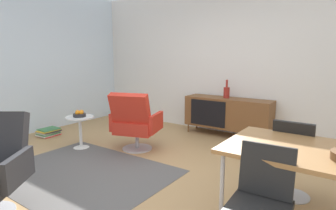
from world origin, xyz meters
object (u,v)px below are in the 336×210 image
object	(u,v)px
dining_table	(330,158)
vase_cobalt	(227,92)
magazine_stack	(49,132)
sideboard	(227,113)
lounge_chair_red	(135,122)
dining_chair_back_left	(294,156)
fruit_bowl	(80,114)
dining_chair_front_left	(261,202)
side_table_round	(80,129)

from	to	relation	value
dining_table	vase_cobalt	bearing A→B (deg)	128.41
dining_table	magazine_stack	xyz separation A→B (m)	(-4.60, 0.45, -0.63)
sideboard	lounge_chair_red	distance (m)	1.81
vase_cobalt	dining_chair_back_left	size ratio (longest dim) A/B	0.39
lounge_chair_red	magazine_stack	bearing A→B (deg)	-170.43
sideboard	fruit_bowl	size ratio (longest dim) A/B	8.00
dining_chair_front_left	magazine_stack	bearing A→B (deg)	166.66
dining_chair_back_left	dining_chair_front_left	bearing A→B (deg)	-90.13
dining_chair_front_left	magazine_stack	world-z (taller)	dining_chair_front_left
lounge_chair_red	fruit_bowl	xyz separation A→B (m)	(-0.82, -0.42, 0.10)
fruit_bowl	magazine_stack	distance (m)	1.19
vase_cobalt	fruit_bowl	distance (m)	2.61
dining_chair_back_left	lounge_chair_red	world-z (taller)	lounge_chair_red
vase_cobalt	dining_chair_back_left	distance (m)	2.38
side_table_round	vase_cobalt	bearing A→B (deg)	50.50
sideboard	lounge_chair_red	size ratio (longest dim) A/B	1.69
vase_cobalt	lounge_chair_red	bearing A→B (deg)	-117.77
fruit_bowl	vase_cobalt	bearing A→B (deg)	50.51
dining_chair_back_left	side_table_round	xyz separation A→B (m)	(-3.17, -0.21, -0.15)
magazine_stack	side_table_round	bearing A→B (deg)	-5.09
lounge_chair_red	magazine_stack	size ratio (longest dim) A/B	2.38
dining_chair_back_left	lounge_chair_red	distance (m)	2.37
magazine_stack	dining_table	bearing A→B (deg)	-5.57
dining_chair_front_left	side_table_round	size ratio (longest dim) A/B	1.65
dining_table	dining_chair_back_left	size ratio (longest dim) A/B	1.87
vase_cobalt	lounge_chair_red	distance (m)	1.83
dining_chair_front_left	dining_chair_back_left	distance (m)	1.12
magazine_stack	dining_chair_back_left	bearing A→B (deg)	1.48
fruit_bowl	magazine_stack	bearing A→B (deg)	174.90
sideboard	dining_table	world-z (taller)	dining_table
dining_table	dining_chair_back_left	distance (m)	0.70
lounge_chair_red	fruit_bowl	size ratio (longest dim) A/B	4.73
side_table_round	fruit_bowl	xyz separation A→B (m)	(0.00, -0.00, 0.24)
sideboard	dining_chair_front_left	bearing A→B (deg)	-63.03
sideboard	dining_chair_back_left	size ratio (longest dim) A/B	1.87
magazine_stack	dining_chair_front_left	bearing A→B (deg)	-13.34
side_table_round	dining_chair_front_left	bearing A→B (deg)	-16.04
side_table_round	fruit_bowl	distance (m)	0.24
dining_chair_front_left	magazine_stack	size ratio (longest dim) A/B	2.15
magazine_stack	sideboard	bearing A→B (deg)	34.62
dining_table	fruit_bowl	world-z (taller)	dining_table
fruit_bowl	sideboard	bearing A→B (deg)	49.92
side_table_round	magazine_stack	distance (m)	1.11
dining_table	sideboard	bearing A→B (deg)	127.93
sideboard	side_table_round	distance (m)	2.62
dining_chair_front_left	vase_cobalt	bearing A→B (deg)	117.48
sideboard	dining_chair_back_left	distance (m)	2.33
lounge_chair_red	dining_table	bearing A→B (deg)	-15.83
dining_chair_back_left	side_table_round	bearing A→B (deg)	-176.28
dining_table	lounge_chair_red	distance (m)	2.82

